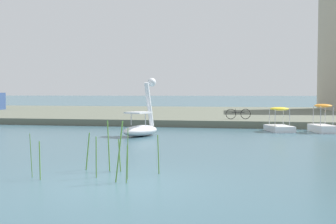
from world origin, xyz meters
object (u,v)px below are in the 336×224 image
(swan_boat, at_px, (142,125))
(pedal_boat_yellow, at_px, (279,124))
(bicycle_parked, at_px, (238,114))
(pedal_boat_orange, at_px, (323,124))

(swan_boat, height_order, pedal_boat_yellow, swan_boat)
(pedal_boat_yellow, distance_m, bicycle_parked, 4.46)
(bicycle_parked, bearing_deg, pedal_boat_orange, -38.61)
(pedal_boat_orange, bearing_deg, bicycle_parked, 141.39)
(swan_boat, bearing_deg, pedal_boat_yellow, 28.75)
(pedal_boat_yellow, distance_m, pedal_boat_orange, 2.39)
(swan_boat, relative_size, bicycle_parked, 1.80)
(swan_boat, xyz_separation_m, pedal_boat_orange, (9.60, 3.84, -0.07))
(swan_boat, height_order, pedal_boat_orange, swan_boat)
(pedal_boat_yellow, relative_size, bicycle_parked, 1.37)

